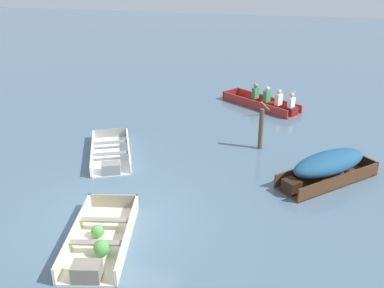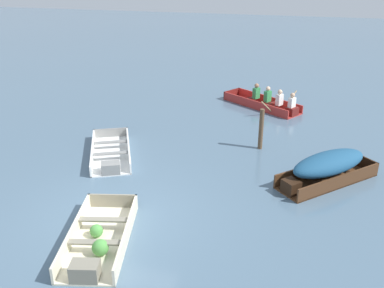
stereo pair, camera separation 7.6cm
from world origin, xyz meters
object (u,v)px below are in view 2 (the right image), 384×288
object	(u,v)px
rowboat_red_with_crew	(266,102)
mooring_post	(261,129)
skiff_white_near_moored	(111,154)
skiff_dark_varnish_mid_moored	(328,166)
dinghy_cream_foreground	(99,241)

from	to	relation	value
rowboat_red_with_crew	mooring_post	distance (m)	4.13
skiff_white_near_moored	rowboat_red_with_crew	bearing A→B (deg)	54.99
skiff_white_near_moored	skiff_dark_varnish_mid_moored	xyz separation A→B (m)	(6.32, 0.00, 0.37)
dinghy_cream_foreground	mooring_post	xyz separation A→B (m)	(2.72, 5.94, 0.52)
dinghy_cream_foreground	rowboat_red_with_crew	distance (m)	10.35
skiff_white_near_moored	mooring_post	bearing A→B (deg)	22.51
dinghy_cream_foreground	rowboat_red_with_crew	xyz separation A→B (m)	(2.51, 10.04, 0.09)
mooring_post	dinghy_cream_foreground	bearing A→B (deg)	-114.55
skiff_white_near_moored	rowboat_red_with_crew	xyz separation A→B (m)	(4.13, 5.89, 0.12)
dinghy_cream_foreground	rowboat_red_with_crew	size ratio (longest dim) A/B	0.87
rowboat_red_with_crew	skiff_white_near_moored	bearing A→B (deg)	-125.01
skiff_white_near_moored	rowboat_red_with_crew	distance (m)	7.20
mooring_post	skiff_white_near_moored	bearing A→B (deg)	-157.49
skiff_white_near_moored	skiff_dark_varnish_mid_moored	world-z (taller)	skiff_dark_varnish_mid_moored
skiff_dark_varnish_mid_moored	rowboat_red_with_crew	size ratio (longest dim) A/B	0.82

